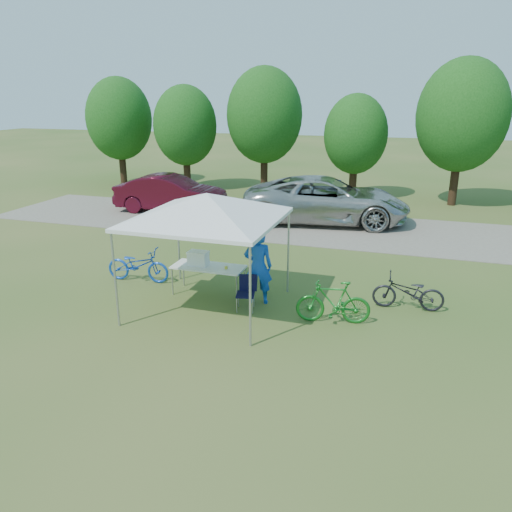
# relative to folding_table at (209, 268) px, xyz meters

# --- Properties ---
(ground) EXTENTS (100.00, 100.00, 0.00)m
(ground) POSITION_rel_folding_table_xyz_m (0.34, -0.77, -0.70)
(ground) COLOR #2D5119
(ground) RESTS_ON ground
(gravel_strip) EXTENTS (24.00, 5.00, 0.02)m
(gravel_strip) POSITION_rel_folding_table_xyz_m (0.34, 7.23, -0.69)
(gravel_strip) COLOR gray
(gravel_strip) RESTS_ON ground
(canopy) EXTENTS (4.53, 4.53, 3.00)m
(canopy) POSITION_rel_folding_table_xyz_m (0.34, -0.77, 1.96)
(canopy) COLOR #A5A5AA
(canopy) RESTS_ON ground
(treeline) EXTENTS (24.89, 4.28, 6.30)m
(treeline) POSITION_rel_folding_table_xyz_m (0.05, 13.28, 2.84)
(treeline) COLOR #382314
(treeline) RESTS_ON ground
(folding_table) EXTENTS (1.80, 0.75, 0.74)m
(folding_table) POSITION_rel_folding_table_xyz_m (0.00, 0.00, 0.00)
(folding_table) COLOR white
(folding_table) RESTS_ON ground
(folding_chair) EXTENTS (0.49, 0.51, 0.81)m
(folding_chair) POSITION_rel_folding_table_xyz_m (1.18, -0.55, -0.22)
(folding_chair) COLOR black
(folding_chair) RESTS_ON ground
(cooler) EXTENTS (0.49, 0.34, 0.36)m
(cooler) POSITION_rel_folding_table_xyz_m (-0.27, -0.00, 0.22)
(cooler) COLOR white
(cooler) RESTS_ON folding_table
(ice_cream_cup) EXTENTS (0.08, 0.08, 0.06)m
(ice_cream_cup) POSITION_rel_folding_table_xyz_m (0.49, -0.05, 0.07)
(ice_cream_cup) COLOR yellow
(ice_cream_cup) RESTS_ON folding_table
(cyclist) EXTENTS (0.76, 0.60, 1.83)m
(cyclist) POSITION_rel_folding_table_xyz_m (1.33, -0.13, 0.22)
(cyclist) COLOR #1648B6
(cyclist) RESTS_ON ground
(bike_blue) EXTENTS (1.77, 0.74, 0.91)m
(bike_blue) POSITION_rel_folding_table_xyz_m (-2.15, 0.27, -0.24)
(bike_blue) COLOR blue
(bike_blue) RESTS_ON ground
(bike_green) EXTENTS (1.67, 0.75, 0.97)m
(bike_green) POSITION_rel_folding_table_xyz_m (3.22, -0.69, -0.21)
(bike_green) COLOR #186F21
(bike_green) RESTS_ON ground
(bike_dark) EXTENTS (1.65, 0.66, 0.85)m
(bike_dark) POSITION_rel_folding_table_xyz_m (4.77, 0.54, -0.27)
(bike_dark) COLOR black
(bike_dark) RESTS_ON ground
(minivan) EXTENTS (6.62, 3.74, 1.75)m
(minivan) POSITION_rel_folding_table_xyz_m (1.48, 8.16, 0.20)
(minivan) COLOR #B1B0AC
(minivan) RESTS_ON gravel_strip
(sedan) EXTENTS (4.76, 1.99, 1.53)m
(sedan) POSITION_rel_folding_table_xyz_m (-5.07, 7.97, 0.09)
(sedan) COLOR #470B1A
(sedan) RESTS_ON gravel_strip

